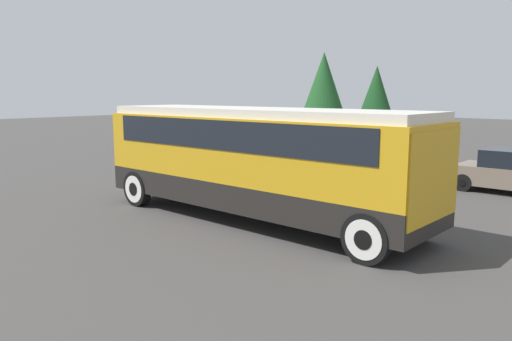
{
  "coord_description": "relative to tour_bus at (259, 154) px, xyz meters",
  "views": [
    {
      "loc": [
        8.82,
        -9.79,
        3.41
      ],
      "look_at": [
        0.0,
        0.0,
        1.36
      ],
      "focal_mm": 35.0,
      "sensor_mm": 36.0,
      "label": 1
    }
  ],
  "objects": [
    {
      "name": "ground_plane",
      "position": [
        -0.1,
        0.0,
        -1.82
      ],
      "size": [
        120.0,
        120.0,
        0.0
      ],
      "primitive_type": "plane",
      "color": "#423F3D"
    },
    {
      "name": "tour_bus",
      "position": [
        0.0,
        0.0,
        0.0
      ],
      "size": [
        9.74,
        2.59,
        3.01
      ],
      "color": "black",
      "rests_on": "ground_plane"
    },
    {
      "name": "parked_car_near",
      "position": [
        -4.29,
        7.94,
        -1.14
      ],
      "size": [
        4.09,
        1.86,
        1.36
      ],
      "color": "navy",
      "rests_on": "ground_plane"
    },
    {
      "name": "tree_left",
      "position": [
        -8.63,
        22.05,
        1.54
      ],
      "size": [
        2.58,
        2.58,
        5.28
      ],
      "color": "brown",
      "rests_on": "ground_plane"
    },
    {
      "name": "tree_center",
      "position": [
        -11.05,
        19.08,
        2.16
      ],
      "size": [
        3.03,
        3.03,
        6.16
      ],
      "color": "brown",
      "rests_on": "ground_plane"
    }
  ]
}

